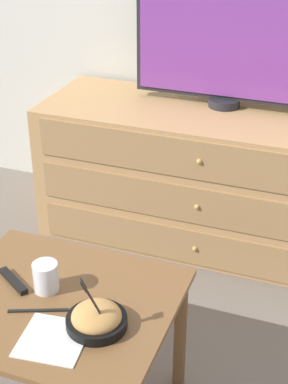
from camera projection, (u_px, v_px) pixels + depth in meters
The scene contains 9 objects.
ground_plane at pixel (219, 206), 3.23m from camera, with size 12.00×12.00×0.00m, color #70665B.
dresser at pixel (213, 179), 2.81m from camera, with size 1.64×0.58×0.66m.
tv at pixel (229, 39), 2.58m from camera, with size 0.85×0.15×0.60m.
coffee_table at pixel (59, 322), 1.81m from camera, with size 0.70×0.60×0.48m.
takeout_bowl at pixel (97, 319), 1.67m from camera, with size 0.18×0.18×0.18m.
drink_cup at pixel (46, 278), 1.81m from camera, with size 0.08×0.08×0.10m.
napkin at pixel (53, 339), 1.63m from camera, with size 0.20×0.20×0.00m.
knife at pixel (38, 310), 1.73m from camera, with size 0.17×0.08×0.01m.
remote_control at pixel (13, 281), 1.85m from camera, with size 0.14×0.10×0.02m.
Camera 1 is at (0.58, -2.76, 1.63)m, focal length 55.00 mm.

